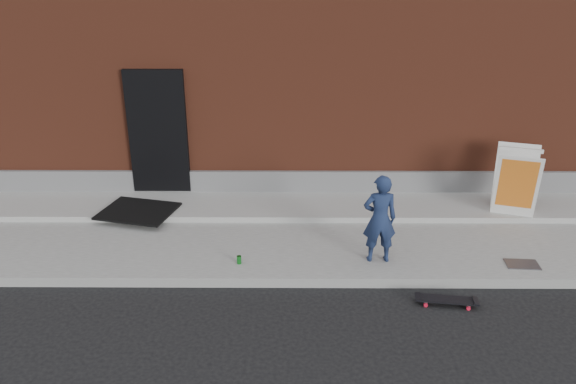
{
  "coord_description": "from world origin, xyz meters",
  "views": [
    {
      "loc": [
        -0.2,
        -6.76,
        4.25
      ],
      "look_at": [
        -0.25,
        0.8,
        1.13
      ],
      "focal_mm": 35.0,
      "sensor_mm": 36.0,
      "label": 1
    }
  ],
  "objects_px": {
    "skateboard": "(447,300)",
    "soda_can": "(239,260)",
    "child": "(380,219)",
    "pizza_sign": "(516,181)"
  },
  "relations": [
    {
      "from": "pizza_sign",
      "to": "soda_can",
      "type": "relative_size",
      "value": 9.38
    },
    {
      "from": "soda_can",
      "to": "pizza_sign",
      "type": "bearing_deg",
      "value": 19.55
    },
    {
      "from": "child",
      "to": "pizza_sign",
      "type": "xyz_separation_m",
      "value": [
        2.51,
        1.49,
        0.01
      ]
    },
    {
      "from": "skateboard",
      "to": "soda_can",
      "type": "distance_m",
      "value": 2.95
    },
    {
      "from": "child",
      "to": "skateboard",
      "type": "xyz_separation_m",
      "value": [
        0.8,
        -0.95,
        -0.75
      ]
    },
    {
      "from": "skateboard",
      "to": "soda_can",
      "type": "relative_size",
      "value": 6.64
    },
    {
      "from": "skateboard",
      "to": "soda_can",
      "type": "xyz_separation_m",
      "value": [
        -2.83,
        0.82,
        0.14
      ]
    },
    {
      "from": "child",
      "to": "skateboard",
      "type": "relative_size",
      "value": 1.64
    },
    {
      "from": "soda_can",
      "to": "child",
      "type": "bearing_deg",
      "value": 3.46
    },
    {
      "from": "child",
      "to": "soda_can",
      "type": "height_order",
      "value": "child"
    }
  ]
}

